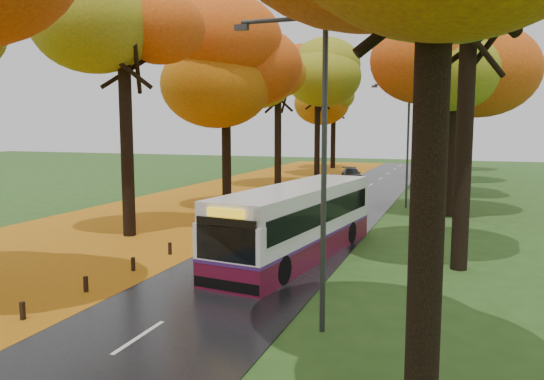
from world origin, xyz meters
The scene contains 13 objects.
road centered at (0.00, 25.00, 0.02)m, with size 6.50×90.00×0.04m, color black.
centre_line centered at (0.00, 25.00, 0.04)m, with size 0.12×90.00×0.01m, color silver.
leaf_verge centered at (-9.00, 25.00, 0.01)m, with size 12.00×90.00×0.02m, color #84410C.
leaf_drift centered at (-3.05, 25.00, 0.04)m, with size 0.90×90.00×0.01m, color orange.
trees_left centered at (-7.18, 27.06, 9.53)m, with size 9.20×74.00×13.88m.
trees_right centered at (7.19, 26.91, 9.69)m, with size 9.30×74.20×13.96m.
streetlamp_near centered at (3.95, 8.00, 4.71)m, with size 2.45×0.18×8.00m.
streetlamp_mid centered at (3.95, 30.00, 4.71)m, with size 2.45×0.18×8.00m.
streetlamp_far centered at (3.95, 52.00, 4.71)m, with size 2.45×0.18×8.00m.
bus centered at (1.35, 15.15, 1.53)m, with size 3.89×11.04×2.84m.
car_white centered at (-2.35, 32.52, 0.67)m, with size 1.49×3.71×1.26m, color silver.
car_silver centered at (-2.19, 34.81, 0.76)m, with size 1.52×4.37×1.44m, color #A1A3A9.
car_dark centered at (-2.35, 45.21, 0.63)m, with size 1.66×4.09×1.19m, color black.
Camera 1 is at (7.40, -4.85, 5.31)m, focal length 35.00 mm.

